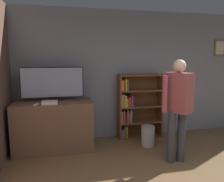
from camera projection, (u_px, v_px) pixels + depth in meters
wall_back at (138, 75)px, 4.78m from camera, size 7.16×0.09×2.70m
tv_ledge at (54, 125)px, 4.10m from camera, size 1.42×0.69×0.92m
television at (53, 83)px, 4.04m from camera, size 1.14×0.22×0.64m
game_console at (50, 103)px, 3.79m from camera, size 0.27×0.17×0.06m
remote_loose at (36, 104)px, 3.72m from camera, size 0.09×0.14×0.02m
bookshelf at (136, 107)px, 4.68m from camera, size 0.97×0.28×1.38m
person at (178, 103)px, 3.51m from camera, size 0.55×0.46×1.69m
waste_bin at (148, 136)px, 4.29m from camera, size 0.26×0.26×0.39m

